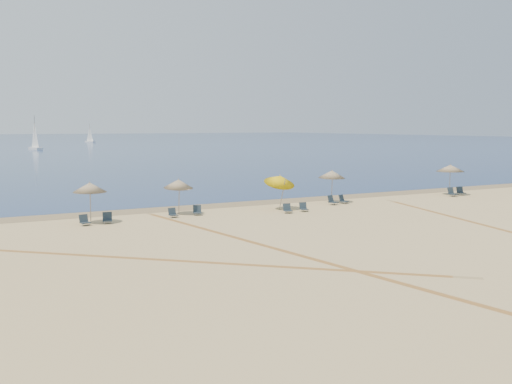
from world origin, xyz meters
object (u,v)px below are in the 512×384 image
chair_1 (84,221)px  chair_2 (107,218)px  chair_6 (304,207)px  chair_5 (287,209)px  chair_10 (461,191)px  chair_3 (173,213)px  chair_4 (197,211)px  sailboat_0 (35,139)px  umbrella_5 (450,168)px  chair_9 (452,192)px  sailboat_1 (90,137)px  umbrella_4 (332,174)px  umbrella_1 (90,187)px  chair_8 (343,200)px  umbrella_2 (178,184)px  chair_7 (332,201)px  umbrella_3 (280,180)px

chair_1 → chair_2: chair_2 is taller
chair_2 → chair_6: 12.92m
chair_5 → chair_10: chair_10 is taller
chair_3 → chair_5: 7.53m
chair_4 → sailboat_0: 115.74m
chair_1 → sailboat_0: sailboat_0 is taller
umbrella_5 → chair_9: bearing=-124.7°
chair_5 → chair_6: (1.35, 0.13, -0.01)m
chair_4 → chair_5: (5.57, -2.00, -0.00)m
chair_6 → chair_9: 15.36m
chair_5 → sailboat_0: size_ratio=0.09×
chair_5 → sailboat_1: 178.38m
umbrella_4 → umbrella_5: bearing=-3.0°
umbrella_1 → umbrella_5: umbrella_5 is taller
chair_8 → umbrella_4: bearing=95.1°
umbrella_1 → umbrella_2: 5.93m
chair_1 → sailboat_1: size_ratio=0.11×
umbrella_2 → chair_6: 8.49m
umbrella_2 → chair_1: (-6.35, -1.49, -1.72)m
umbrella_1 → chair_2: umbrella_1 is taller
chair_3 → umbrella_5: bearing=0.7°
umbrella_2 → chair_2: bearing=-164.4°
chair_7 → chair_3: bearing=162.5°
chair_4 → chair_7: bearing=20.2°
umbrella_2 → chair_7: size_ratio=2.94×
umbrella_1 → chair_9: 29.07m
chair_6 → chair_8: 5.19m
umbrella_5 → chair_5: bearing=-172.0°
chair_3 → chair_6: 8.82m
umbrella_1 → chair_3: 5.40m
chair_2 → sailboat_0: 116.78m
umbrella_4 → chair_5: 6.72m
chair_5 → chair_8: (6.12, 2.17, 0.01)m
chair_3 → chair_4: 1.75m
chair_2 → chair_5: size_ratio=1.05×
chair_2 → chair_4: chair_2 is taller
chair_5 → chair_3: bearing=-179.0°
umbrella_3 → chair_5: 2.43m
umbrella_4 → chair_7: 2.19m
sailboat_1 → umbrella_4: bearing=-122.9°
umbrella_3 → chair_1: bearing=-178.9°
umbrella_5 → chair_7: size_ratio=3.20×
chair_1 → chair_9: 29.50m
umbrella_3 → sailboat_1: bearing=81.3°
chair_10 → chair_3: bearing=-163.1°
chair_1 → chair_3: bearing=-4.8°
chair_9 → chair_4: bearing=177.9°
umbrella_4 → sailboat_0: 114.60m
chair_6 → sailboat_0: sailboat_0 is taller
sailboat_0 → sailboat_1: sailboat_0 is taller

